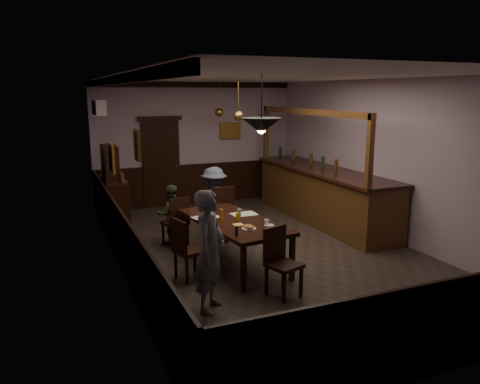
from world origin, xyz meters
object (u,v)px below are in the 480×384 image
chair_near (280,258)px  pendant_iron (261,126)px  dining_table (233,224)px  person_standing (210,251)px  pendant_brass_far (219,112)px  chair_far_right (221,210)px  sideboard (114,194)px  chair_far_left (177,220)px  coffee_cup (267,222)px  bar_counter (323,194)px  chair_side (186,247)px  pendant_brass_mid (238,116)px  person_seated_left (171,214)px  person_seated_right (214,202)px  soda_can (238,217)px

chair_near → pendant_iron: bearing=77.9°
dining_table → person_standing: 1.64m
chair_near → pendant_brass_far: size_ratio=1.17×
chair_far_right → sideboard: (-1.72, 1.79, 0.11)m
sideboard → chair_far_left: bearing=-66.0°
coffee_cup → pendant_brass_far: size_ratio=0.10×
chair_far_left → pendant_brass_far: 3.35m
chair_far_left → chair_far_right: size_ratio=0.89×
bar_counter → pendant_iron: bearing=-136.9°
pendant_brass_far → chair_side: bearing=-117.0°
chair_side → pendant_iron: bearing=-128.8°
sideboard → pendant_brass_mid: size_ratio=2.08×
dining_table → person_standing: (-0.87, -1.38, 0.10)m
coffee_cup → pendant_brass_mid: pendant_brass_mid is taller
chair_side → person_seated_left: (0.24, 1.81, 0.03)m
bar_counter → person_standing: bearing=-139.8°
chair_far_right → dining_table: bearing=74.7°
person_seated_right → coffee_cup: 2.07m
person_seated_left → dining_table: bearing=113.7°
chair_near → pendant_brass_mid: size_ratio=1.17×
soda_can → pendant_brass_mid: size_ratio=0.15×
pendant_iron → chair_side: bearing=155.2°
dining_table → pendant_brass_far: (1.06, 3.50, 1.61)m
person_seated_right → pendant_iron: size_ratio=1.67×
dining_table → chair_side: chair_side is taller
chair_far_left → chair_near: (0.77, -2.52, 0.01)m
chair_side → chair_far_right: bearing=-49.2°
chair_far_left → chair_near: 2.63m
person_seated_left → chair_far_left: bearing=99.4°
person_seated_left → chair_near: bearing=106.1°
chair_side → coffee_cup: chair_side is taller
pendant_iron → dining_table: bearing=97.7°
chair_far_left → bar_counter: size_ratio=0.22×
chair_side → coffee_cup: bearing=-109.9°
soda_can → person_seated_left: bearing=114.7°
person_seated_left → pendant_brass_mid: pendant_brass_mid is taller
chair_far_left → pendant_iron: pendant_iron is taller
person_seated_left → person_seated_right: person_seated_right is taller
pendant_iron → person_seated_left: bearing=108.5°
dining_table → person_seated_right: bearing=81.5°
chair_far_left → soda_can: size_ratio=7.74×
person_seated_right → dining_table: bearing=58.7°
coffee_cup → bar_counter: 3.21m
chair_far_right → soda_can: size_ratio=8.66×
person_standing → chair_far_right: bearing=15.9°
soda_can → chair_near: bearing=-85.1°
soda_can → sideboard: size_ratio=0.07×
soda_can → bar_counter: bearing=33.0°
dining_table → chair_side: bearing=-159.6°
sideboard → pendant_iron: (1.56, -3.89, 1.62)m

